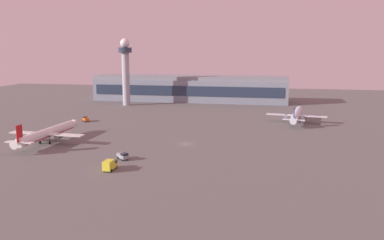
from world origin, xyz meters
name	(u,v)px	position (x,y,z in m)	size (l,w,h in m)	color
ground_plane	(186,144)	(0.00, 0.00, 0.00)	(416.00, 416.00, 0.00)	#605E5B
terminal_building	(190,89)	(-21.43, 114.70, 8.09)	(125.04, 22.40, 16.40)	gray
control_tower	(126,67)	(-55.11, 88.17, 22.94)	(8.00, 8.00, 39.78)	#A8A8B2
airplane_near_gate	(47,133)	(-49.94, -8.11, 3.60)	(28.89, 37.13, 9.53)	silver
airplane_taxiway_distant	(296,115)	(41.97, 50.46, 3.42)	(27.51, 35.21, 9.04)	silver
maintenance_van	(123,156)	(-15.20, -23.35, 1.18)	(4.45, 4.12, 2.25)	gray
catering_truck	(110,165)	(-14.93, -34.19, 1.58)	(2.56, 5.72, 3.05)	yellow
baggage_tractor	(86,119)	(-55.34, 33.66, 1.18)	(4.29, 4.34, 2.25)	#D85919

